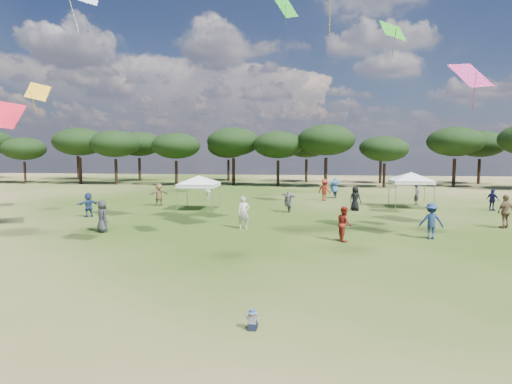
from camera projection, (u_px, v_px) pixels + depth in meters
The scene contains 6 objects.
ground at pixel (237, 363), 8.75m from camera, with size 140.00×140.00×0.00m, color #385118.
tree_line at pixel (318, 143), 54.74m from camera, with size 108.78×17.63×7.77m.
tent_left at pixel (199, 177), 31.64m from camera, with size 5.58×5.58×2.85m.
tent_right at pixel (411, 174), 32.59m from camera, with size 5.89×5.89×3.04m.
toddler at pixel (253, 320), 10.41m from camera, with size 0.33×0.38×0.51m.
festival_crowd at pixel (297, 199), 31.21m from camera, with size 28.83×20.66×1.91m.
Camera 1 is at (1.46, -8.26, 4.33)m, focal length 30.00 mm.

